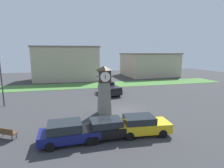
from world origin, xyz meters
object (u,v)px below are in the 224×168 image
at_px(clock_tower, 104,90).
at_px(bollard_near_tower, 123,123).
at_px(car_near_tower, 109,128).
at_px(car_by_building, 142,125).
at_px(street_lamp_near_road, 1,77).
at_px(pickup_truck, 109,88).
at_px(bench, 6,132).
at_px(bollard_mid_row, 112,121).
at_px(car_navy_sedan, 68,132).

relative_size(clock_tower, bollard_near_tower, 4.81).
xyz_separation_m(car_near_tower, car_by_building, (2.66, -0.05, 0.02)).
bearing_deg(street_lamp_near_road, pickup_truck, 12.43).
bearing_deg(bollard_near_tower, car_by_building, -48.57).
relative_size(bench, street_lamp_near_road, 0.27).
bearing_deg(bollard_mid_row, clock_tower, 89.50).
height_order(bollard_near_tower, bench, bollard_near_tower).
relative_size(bollard_mid_row, car_near_tower, 0.23).
bearing_deg(bench, car_navy_sedan, -20.30).
distance_m(bollard_mid_row, car_navy_sedan, 4.20).
xyz_separation_m(bollard_mid_row, pickup_truck, (2.56, 11.98, 0.44)).
bearing_deg(clock_tower, pickup_truck, 73.59).
distance_m(car_near_tower, pickup_truck, 14.30).
bearing_deg(bollard_mid_row, bench, -177.90).
bearing_deg(street_lamp_near_road, car_navy_sedan, -55.20).
distance_m(clock_tower, bollard_mid_row, 3.98).
relative_size(car_near_tower, pickup_truck, 0.76).
relative_size(clock_tower, bench, 3.08).
height_order(pickup_truck, street_lamp_near_road, street_lamp_near_road).
distance_m(car_near_tower, car_by_building, 2.66).
distance_m(car_near_tower, bench, 7.74).
bearing_deg(car_navy_sedan, clock_tower, 55.33).
relative_size(car_navy_sedan, bench, 2.60).
distance_m(bollard_near_tower, car_near_tower, 1.97).
distance_m(clock_tower, bollard_near_tower, 4.65).
xyz_separation_m(pickup_truck, bench, (-10.79, -12.28, -0.40)).
xyz_separation_m(car_by_building, pickup_truck, (0.58, 13.98, 0.15)).
distance_m(car_navy_sedan, car_near_tower, 3.01).
bearing_deg(car_navy_sedan, car_near_tower, 0.54).
bearing_deg(car_navy_sedan, bollard_mid_row, 28.24).
xyz_separation_m(bollard_near_tower, bollard_mid_row, (-0.83, 0.71, -0.05)).
bearing_deg(bench, pickup_truck, 48.69).
relative_size(bollard_near_tower, car_navy_sedan, 0.25).
bearing_deg(car_navy_sedan, bench, 159.70).
bearing_deg(pickup_truck, bench, -131.31).
height_order(pickup_truck, bench, pickup_truck).
bearing_deg(pickup_truck, car_navy_sedan, -114.12).
xyz_separation_m(car_by_building, bench, (-10.21, 1.70, -0.25)).
distance_m(car_by_building, bench, 10.36).
height_order(clock_tower, car_near_tower, clock_tower).
xyz_separation_m(clock_tower, pickup_truck, (2.53, 8.58, -1.63)).
relative_size(bollard_mid_row, car_navy_sedan, 0.23).
relative_size(clock_tower, car_by_building, 1.17).
xyz_separation_m(clock_tower, car_near_tower, (-0.71, -5.35, -1.80)).
bearing_deg(clock_tower, car_near_tower, -97.54).
relative_size(car_by_building, street_lamp_near_road, 0.72).
xyz_separation_m(car_by_building, street_lamp_near_road, (-13.25, 10.93, 2.75)).
bearing_deg(car_near_tower, car_by_building, -1.14).
height_order(car_near_tower, car_by_building, car_by_building).
relative_size(bollard_mid_row, bench, 0.59).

